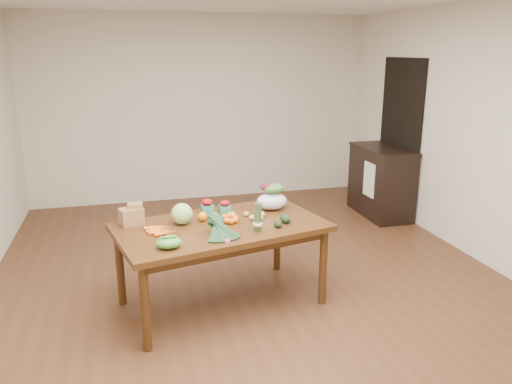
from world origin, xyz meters
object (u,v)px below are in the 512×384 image
object	(u,v)px
dining_table	(222,265)
salad_bag	(272,198)
cabinet	(381,181)
paper_bag	(131,215)
cabbage	(182,214)
kale_bunch	(222,229)
asparagus_bundle	(258,217)
mandarin_cluster	(229,217)

from	to	relation	value
dining_table	salad_bag	size ratio (longest dim) A/B	6.06
cabinet	paper_bag	xyz separation A→B (m)	(-3.32, -1.73, 0.37)
cabbage	salad_bag	xyz separation A→B (m)	(0.86, 0.20, 0.02)
dining_table	cabinet	distance (m)	3.22
cabinet	cabbage	size ratio (longest dim) A/B	5.55
kale_bunch	cabbage	bearing A→B (deg)	110.10
cabbage	kale_bunch	xyz separation A→B (m)	(0.27, -0.42, -0.01)
paper_bag	dining_table	bearing A→B (deg)	-14.83
cabbage	paper_bag	bearing A→B (deg)	167.12
asparagus_bundle	salad_bag	bearing A→B (deg)	49.73
cabinet	mandarin_cluster	xyz separation A→B (m)	(-2.50, -1.88, 0.32)
mandarin_cluster	paper_bag	bearing A→B (deg)	169.53
cabinet	kale_bunch	xyz separation A→B (m)	(-2.63, -2.24, 0.36)
paper_bag	asparagus_bundle	bearing A→B (deg)	-23.44
cabinet	paper_bag	distance (m)	3.76
dining_table	asparagus_bundle	world-z (taller)	asparagus_bundle
mandarin_cluster	kale_bunch	distance (m)	0.39
paper_bag	mandarin_cluster	size ratio (longest dim) A/B	1.40
paper_bag	salad_bag	xyz separation A→B (m)	(1.28, 0.10, 0.02)
cabinet	cabbage	bearing A→B (deg)	-147.79
paper_bag	mandarin_cluster	bearing A→B (deg)	-10.47
mandarin_cluster	asparagus_bundle	bearing A→B (deg)	-57.24
mandarin_cluster	asparagus_bundle	size ratio (longest dim) A/B	0.72
cabbage	asparagus_bundle	xyz separation A→B (m)	(0.58, -0.34, 0.03)
mandarin_cluster	kale_bunch	xyz separation A→B (m)	(-0.13, -0.36, 0.04)
asparagus_bundle	salad_bag	distance (m)	0.60
cabinet	kale_bunch	world-z (taller)	cabinet
paper_bag	kale_bunch	bearing A→B (deg)	-36.69
mandarin_cluster	asparagus_bundle	distance (m)	0.35
kale_bunch	mandarin_cluster	bearing A→B (deg)	57.26
mandarin_cluster	kale_bunch	size ratio (longest dim) A/B	0.45
mandarin_cluster	salad_bag	bearing A→B (deg)	28.60
paper_bag	salad_bag	distance (m)	1.29
cabbage	mandarin_cluster	world-z (taller)	cabbage
paper_bag	asparagus_bundle	world-z (taller)	asparagus_bundle
dining_table	asparagus_bundle	distance (m)	0.61
cabinet	cabbage	world-z (taller)	cabinet
kale_bunch	salad_bag	size ratio (longest dim) A/B	1.38
cabbage	kale_bunch	size ratio (longest dim) A/B	0.46
cabbage	mandarin_cluster	xyz separation A→B (m)	(0.40, -0.06, -0.05)
paper_bag	salad_bag	size ratio (longest dim) A/B	0.87
asparagus_bundle	cabinet	bearing A→B (deg)	30.40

